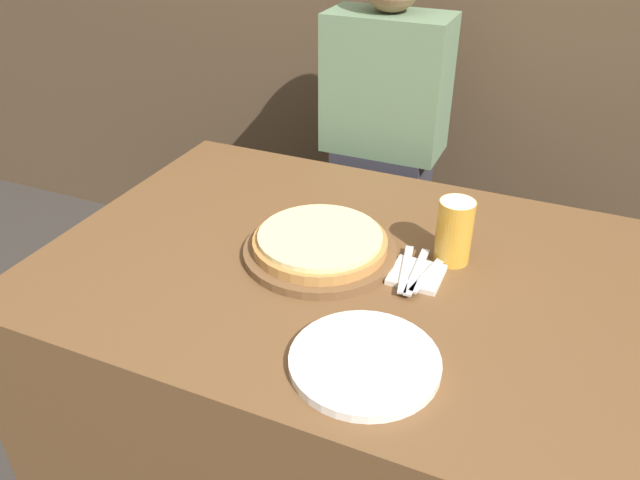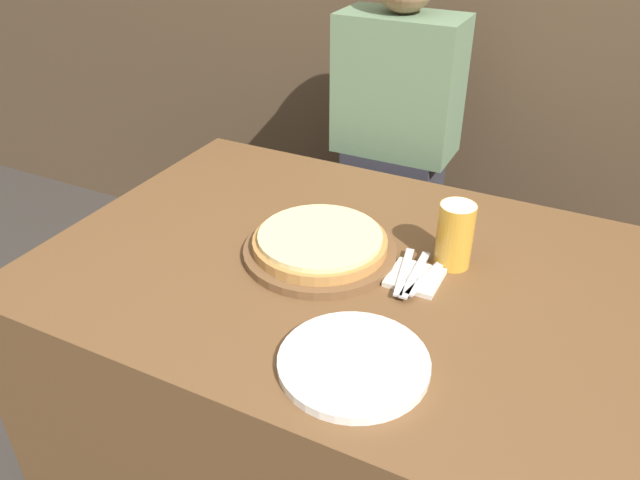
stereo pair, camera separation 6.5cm
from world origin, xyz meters
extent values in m
plane|color=#38332D|center=(0.00, 0.00, 0.00)|extent=(12.00, 12.00, 0.00)
cube|color=brown|center=(0.00, 0.00, 0.37)|extent=(1.37, 0.96, 0.73)
cylinder|color=brown|center=(-0.08, 0.01, 0.74)|extent=(0.35, 0.35, 0.02)
cylinder|color=#B77F42|center=(-0.08, 0.01, 0.76)|extent=(0.31, 0.31, 0.02)
cylinder|color=beige|center=(-0.08, 0.01, 0.78)|extent=(0.28, 0.28, 0.01)
cylinder|color=gold|center=(0.20, 0.11, 0.81)|extent=(0.08, 0.08, 0.15)
cylinder|color=white|center=(0.20, 0.11, 0.87)|extent=(0.08, 0.08, 0.02)
cylinder|color=white|center=(0.14, -0.30, 0.74)|extent=(0.27, 0.27, 0.02)
cube|color=silver|center=(0.15, 0.01, 0.74)|extent=(0.11, 0.11, 0.01)
cube|color=silver|center=(0.13, 0.01, 0.75)|extent=(0.05, 0.18, 0.00)
cube|color=silver|center=(0.15, 0.01, 0.75)|extent=(0.03, 0.18, 0.00)
cube|color=silver|center=(0.18, 0.01, 0.75)|extent=(0.04, 0.16, 0.00)
cube|color=#33333D|center=(-0.15, 0.69, 0.36)|extent=(0.29, 0.20, 0.71)
cube|color=slate|center=(-0.15, 0.69, 0.92)|extent=(0.37, 0.20, 0.42)
camera|label=1|loc=(0.40, -1.10, 1.51)|focal=35.00mm
camera|label=2|loc=(0.46, -1.07, 1.51)|focal=35.00mm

